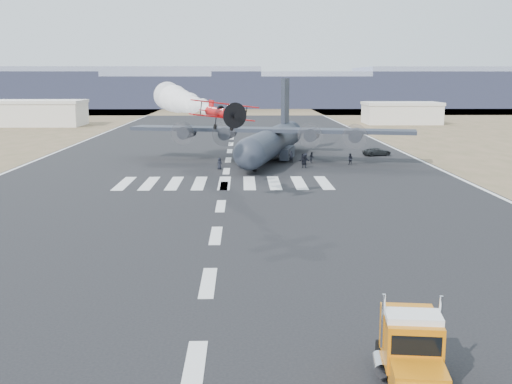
{
  "coord_description": "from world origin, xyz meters",
  "views": [
    {
      "loc": [
        2.12,
        -26.09,
        12.49
      ],
      "look_at": [
        3.17,
        21.42,
        4.0
      ],
      "focal_mm": 45.0,
      "sensor_mm": 36.0,
      "label": 1
    }
  ],
  "objects_px": {
    "crew_a": "(291,157)",
    "crew_c": "(305,159)",
    "semi_truck": "(412,351)",
    "crew_d": "(302,159)",
    "hangar_right": "(401,113)",
    "aerobatic_biplane": "(222,112)",
    "support_vehicle": "(377,152)",
    "crew_h": "(350,159)",
    "crew_g": "(239,160)",
    "hangar_left": "(37,113)",
    "crew_e": "(220,164)",
    "crew_b": "(312,157)",
    "transport_aircraft": "(272,139)",
    "crew_f": "(304,161)"
  },
  "relations": [
    {
      "from": "crew_a",
      "to": "crew_c",
      "type": "distance_m",
      "value": 3.12
    },
    {
      "from": "crew_a",
      "to": "crew_c",
      "type": "height_order",
      "value": "crew_a"
    },
    {
      "from": "semi_truck",
      "to": "crew_d",
      "type": "bearing_deg",
      "value": 95.15
    },
    {
      "from": "hangar_right",
      "to": "crew_c",
      "type": "relative_size",
      "value": 11.86
    },
    {
      "from": "hangar_right",
      "to": "aerobatic_biplane",
      "type": "height_order",
      "value": "aerobatic_biplane"
    },
    {
      "from": "support_vehicle",
      "to": "crew_h",
      "type": "xyz_separation_m",
      "value": [
        -6.23,
        -11.09,
        0.2
      ]
    },
    {
      "from": "hangar_right",
      "to": "crew_h",
      "type": "height_order",
      "value": "hangar_right"
    },
    {
      "from": "semi_truck",
      "to": "aerobatic_biplane",
      "type": "relative_size",
      "value": 1.06
    },
    {
      "from": "crew_a",
      "to": "crew_g",
      "type": "height_order",
      "value": "crew_g"
    },
    {
      "from": "support_vehicle",
      "to": "aerobatic_biplane",
      "type": "bearing_deg",
      "value": 133.02
    },
    {
      "from": "hangar_right",
      "to": "crew_g",
      "type": "relative_size",
      "value": 10.91
    },
    {
      "from": "hangar_left",
      "to": "hangar_right",
      "type": "relative_size",
      "value": 1.2
    },
    {
      "from": "hangar_left",
      "to": "crew_c",
      "type": "relative_size",
      "value": 14.18
    },
    {
      "from": "crew_h",
      "to": "crew_e",
      "type": "bearing_deg",
      "value": -125.15
    },
    {
      "from": "crew_b",
      "to": "semi_truck",
      "type": "bearing_deg",
      "value": 169.65
    },
    {
      "from": "transport_aircraft",
      "to": "crew_g",
      "type": "xyz_separation_m",
      "value": [
        -5.1,
        -6.78,
        -2.25
      ]
    },
    {
      "from": "aerobatic_biplane",
      "to": "crew_a",
      "type": "relative_size",
      "value": 3.76
    },
    {
      "from": "hangar_left",
      "to": "crew_g",
      "type": "relative_size",
      "value": 13.04
    },
    {
      "from": "aerobatic_biplane",
      "to": "support_vehicle",
      "type": "relative_size",
      "value": 1.49
    },
    {
      "from": "hangar_left",
      "to": "crew_h",
      "type": "bearing_deg",
      "value": -48.51
    },
    {
      "from": "hangar_left",
      "to": "crew_a",
      "type": "xyz_separation_m",
      "value": [
        61.41,
        -76.66,
        -2.5
      ]
    },
    {
      "from": "crew_g",
      "to": "crew_h",
      "type": "distance_m",
      "value": 16.23
    },
    {
      "from": "support_vehicle",
      "to": "transport_aircraft",
      "type": "bearing_deg",
      "value": 89.99
    },
    {
      "from": "crew_f",
      "to": "support_vehicle",
      "type": "bearing_deg",
      "value": -131.0
    },
    {
      "from": "crew_b",
      "to": "crew_e",
      "type": "xyz_separation_m",
      "value": [
        -13.53,
        -6.85,
        0.02
      ]
    },
    {
      "from": "crew_c",
      "to": "crew_f",
      "type": "bearing_deg",
      "value": -137.38
    },
    {
      "from": "hangar_right",
      "to": "crew_e",
      "type": "relative_size",
      "value": 12.89
    },
    {
      "from": "hangar_right",
      "to": "crew_e",
      "type": "xyz_separation_m",
      "value": [
        -46.98,
        -88.12,
        -2.21
      ]
    },
    {
      "from": "aerobatic_biplane",
      "to": "crew_d",
      "type": "height_order",
      "value": "aerobatic_biplane"
    },
    {
      "from": "crew_g",
      "to": "crew_e",
      "type": "bearing_deg",
      "value": -38.47
    },
    {
      "from": "crew_c",
      "to": "crew_d",
      "type": "bearing_deg",
      "value": 86.78
    },
    {
      "from": "support_vehicle",
      "to": "crew_d",
      "type": "relative_size",
      "value": 2.88
    },
    {
      "from": "crew_d",
      "to": "crew_c",
      "type": "bearing_deg",
      "value": -154.83
    },
    {
      "from": "hangar_left",
      "to": "crew_e",
      "type": "xyz_separation_m",
      "value": [
        51.02,
        -83.12,
        -2.61
      ]
    },
    {
      "from": "hangar_right",
      "to": "semi_truck",
      "type": "height_order",
      "value": "hangar_right"
    },
    {
      "from": "semi_truck",
      "to": "crew_h",
      "type": "distance_m",
      "value": 68.34
    },
    {
      "from": "crew_d",
      "to": "crew_h",
      "type": "height_order",
      "value": "crew_h"
    },
    {
      "from": "crew_g",
      "to": "hangar_left",
      "type": "bearing_deg",
      "value": -144.48
    },
    {
      "from": "crew_a",
      "to": "crew_f",
      "type": "xyz_separation_m",
      "value": [
        1.45,
        -5.44,
        0.03
      ]
    },
    {
      "from": "semi_truck",
      "to": "crew_c",
      "type": "height_order",
      "value": "semi_truck"
    },
    {
      "from": "support_vehicle",
      "to": "crew_d",
      "type": "xyz_separation_m",
      "value": [
        -13.15,
        -10.68,
        0.16
      ]
    },
    {
      "from": "hangar_right",
      "to": "crew_d",
      "type": "height_order",
      "value": "hangar_right"
    },
    {
      "from": "crew_c",
      "to": "crew_e",
      "type": "relative_size",
      "value": 1.09
    },
    {
      "from": "support_vehicle",
      "to": "crew_f",
      "type": "bearing_deg",
      "value": 119.98
    },
    {
      "from": "crew_a",
      "to": "crew_e",
      "type": "distance_m",
      "value": 12.24
    },
    {
      "from": "hangar_right",
      "to": "transport_aircraft",
      "type": "height_order",
      "value": "transport_aircraft"
    },
    {
      "from": "crew_e",
      "to": "aerobatic_biplane",
      "type": "bearing_deg",
      "value": 115.04
    },
    {
      "from": "hangar_right",
      "to": "crew_c",
      "type": "bearing_deg",
      "value": -112.4
    },
    {
      "from": "hangar_left",
      "to": "crew_b",
      "type": "distance_m",
      "value": 99.95
    },
    {
      "from": "crew_b",
      "to": "crew_f",
      "type": "distance_m",
      "value": 6.07
    }
  ]
}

